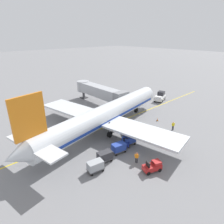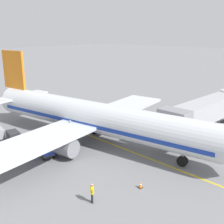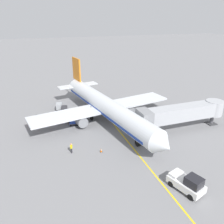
# 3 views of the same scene
# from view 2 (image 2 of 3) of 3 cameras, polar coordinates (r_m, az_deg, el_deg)

# --- Properties ---
(ground_plane) EXTENTS (400.00, 400.00, 0.00)m
(ground_plane) POSITION_cam_2_polar(r_m,az_deg,el_deg) (37.00, -3.67, -5.09)
(ground_plane) COLOR slate
(gate_lead_in_line) EXTENTS (0.24, 80.00, 0.01)m
(gate_lead_in_line) POSITION_cam_2_polar(r_m,az_deg,el_deg) (37.00, -3.67, -5.09)
(gate_lead_in_line) COLOR gold
(gate_lead_in_line) RESTS_ON ground
(parked_airliner) EXTENTS (30.45, 37.20, 10.63)m
(parked_airliner) POSITION_cam_2_polar(r_m,az_deg,el_deg) (34.42, -3.74, -1.12)
(parked_airliner) COLOR silver
(parked_airliner) RESTS_ON ground
(jet_bridge) EXTENTS (17.84, 3.50, 4.98)m
(jet_bridge) POSITION_cam_2_polar(r_m,az_deg,el_deg) (38.88, 18.79, 0.48)
(jet_bridge) COLOR #A8AAAF
(jet_bridge) RESTS_ON ground
(baggage_tug_lead) EXTENTS (2.51, 2.69, 1.62)m
(baggage_tug_lead) POSITION_cam_2_polar(r_m,az_deg,el_deg) (32.47, -13.02, -7.25)
(baggage_tug_lead) COLOR #1E339E
(baggage_tug_lead) RESTS_ON ground
(baggage_cart_front) EXTENTS (1.66, 2.97, 1.58)m
(baggage_cart_front) POSITION_cam_2_polar(r_m,az_deg,el_deg) (31.96, -13.33, -7.19)
(baggage_cart_front) COLOR #4C4C51
(baggage_cart_front) RESTS_ON ground
(baggage_cart_second_in_train) EXTENTS (1.66, 2.97, 1.58)m
(baggage_cart_second_in_train) POSITION_cam_2_polar(r_m,az_deg,el_deg) (34.07, -16.66, -5.96)
(baggage_cart_second_in_train) COLOR #4C4C51
(baggage_cart_second_in_train) RESTS_ON ground
(baggage_cart_third_in_train) EXTENTS (1.66, 2.97, 1.58)m
(baggage_cart_third_in_train) POSITION_cam_2_polar(r_m,az_deg,el_deg) (36.54, -19.28, -4.69)
(baggage_cart_third_in_train) COLOR #4C4C51
(baggage_cart_third_in_train) RESTS_ON ground
(ground_crew_loader) EXTENTS (0.44, 0.67, 1.69)m
(ground_crew_loader) POSITION_cam_2_polar(r_m,az_deg,el_deg) (23.47, -4.05, -15.82)
(ground_crew_loader) COLOR #232328
(ground_crew_loader) RESTS_ON ground
(safety_cone_nose_left) EXTENTS (0.36, 0.36, 0.59)m
(safety_cone_nose_left) POSITION_cam_2_polar(r_m,az_deg,el_deg) (25.78, 5.76, -14.43)
(safety_cone_nose_left) COLOR black
(safety_cone_nose_left) RESTS_ON ground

